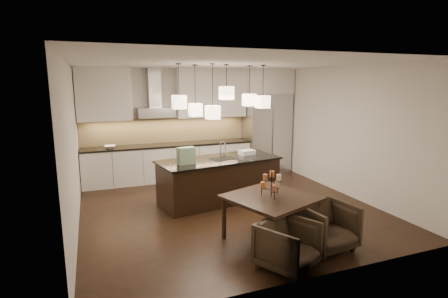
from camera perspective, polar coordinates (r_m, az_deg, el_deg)
name	(u,v)px	position (r m, az deg, el deg)	size (l,w,h in m)	color
floor	(228,208)	(7.05, 0.59, -9.59)	(5.50, 5.50, 0.02)	black
ceiling	(228,62)	(6.62, 0.64, 13.95)	(5.50, 5.50, 0.02)	white
wall_back	(189,123)	(9.29, -5.69, 4.31)	(5.50, 0.02, 2.80)	silver
wall_front	(313,172)	(4.30, 14.32, -3.69)	(5.50, 0.02, 2.80)	silver
wall_left	(71,148)	(6.24, -23.67, 0.21)	(0.02, 5.50, 2.80)	silver
wall_right	(344,131)	(8.11, 19.07, 2.81)	(0.02, 5.50, 2.80)	silver
refrigerator	(266,133)	(9.75, 6.95, 2.67)	(1.20, 0.72, 2.15)	#B7B7BA
fridge_panel	(268,81)	(9.65, 7.14, 10.92)	(1.26, 0.72, 0.65)	silver
lower_cabinets	(170,163)	(8.99, -8.86, -2.21)	(4.21, 0.62, 0.88)	silver
countertop	(169,145)	(8.90, -8.94, 0.68)	(4.21, 0.66, 0.04)	black
backsplash	(166,130)	(9.14, -9.40, 3.06)	(4.21, 0.02, 0.63)	#D2BA7C
upper_cab_left	(104,94)	(8.72, -19.03, 8.45)	(1.25, 0.35, 1.25)	silver
upper_cab_right	(211,93)	(9.21, -2.10, 9.13)	(1.86, 0.35, 1.25)	silver
hood_canopy	(156,112)	(8.78, -11.09, 5.88)	(0.90, 0.52, 0.24)	#B7B7BA
hood_chimney	(154,88)	(8.86, -11.36, 9.80)	(0.30, 0.28, 0.96)	#B7B7BA
fruit_bowl	(110,147)	(8.66, -18.11, 0.34)	(0.26, 0.26, 0.06)	silver
island_body	(219,181)	(7.33, -0.81, -5.18)	(2.43, 0.97, 0.85)	black
island_top	(219,160)	(7.22, -0.82, -1.77)	(2.51, 1.05, 0.04)	black
faucet	(221,149)	(7.31, -0.53, 0.02)	(0.10, 0.23, 0.37)	silver
tote_bag	(186,156)	(6.77, -6.21, -1.10)	(0.33, 0.17, 0.33)	#1A642D
food_container	(247,152)	(7.65, 3.75, -0.55)	(0.33, 0.23, 0.10)	silver
dining_table	(271,218)	(5.62, 7.61, -11.14)	(1.20, 1.20, 0.72)	black
candelabra	(271,183)	(5.43, 7.76, -5.57)	(0.34, 0.34, 0.42)	black
candle_a	(277,184)	(5.54, 8.67, -5.69)	(0.07, 0.07, 0.10)	beige
candle_b	(263,185)	(5.47, 6.38, -5.86)	(0.07, 0.07, 0.10)	orange
candle_c	(274,188)	(5.32, 8.19, -6.37)	(0.07, 0.07, 0.10)	#A7553B
candle_d	(272,174)	(5.53, 7.85, -4.05)	(0.07, 0.07, 0.10)	orange
candle_e	(265,177)	(5.32, 6.74, -4.62)	(0.07, 0.07, 0.10)	#A7553B
candle_f	(279,178)	(5.34, 8.93, -4.64)	(0.07, 0.07, 0.10)	beige
armchair_left	(288,245)	(4.89, 10.39, -15.17)	(0.69, 0.71, 0.65)	black
armchair_right	(326,226)	(5.54, 16.31, -11.94)	(0.74, 0.76, 0.69)	black
pendant_a	(179,102)	(6.78, -7.33, 7.61)	(0.24, 0.24, 0.26)	beige
pendant_b	(195,110)	(7.19, -4.69, 6.39)	(0.24, 0.24, 0.26)	beige
pendant_c	(226,93)	(7.00, 0.41, 9.13)	(0.24, 0.24, 0.26)	beige
pendant_d	(249,100)	(7.63, 4.15, 8.00)	(0.24, 0.24, 0.26)	beige
pendant_e	(263,102)	(7.34, 6.33, 7.67)	(0.24, 0.24, 0.26)	beige
pendant_f	(213,112)	(6.76, -1.86, 6.00)	(0.24, 0.24, 0.26)	beige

